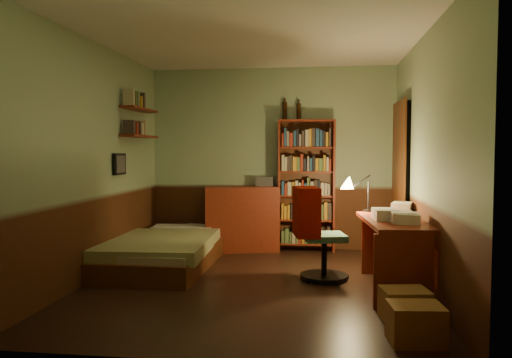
# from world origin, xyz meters

# --- Properties ---
(floor) EXTENTS (3.50, 4.00, 0.02)m
(floor) POSITION_xyz_m (0.00, 0.00, -0.01)
(floor) COLOR black
(floor) RESTS_ON ground
(ceiling) EXTENTS (3.50, 4.00, 0.02)m
(ceiling) POSITION_xyz_m (0.00, 0.00, 2.61)
(ceiling) COLOR silver
(ceiling) RESTS_ON wall_back
(wall_back) EXTENTS (3.50, 0.02, 2.60)m
(wall_back) POSITION_xyz_m (0.00, 2.01, 1.30)
(wall_back) COLOR #8DA881
(wall_back) RESTS_ON ground
(wall_left) EXTENTS (0.02, 4.00, 2.60)m
(wall_left) POSITION_xyz_m (-1.76, 0.00, 1.30)
(wall_left) COLOR #8DA881
(wall_left) RESTS_ON ground
(wall_right) EXTENTS (0.02, 4.00, 2.60)m
(wall_right) POSITION_xyz_m (1.76, 0.00, 1.30)
(wall_right) COLOR #8DA881
(wall_right) RESTS_ON ground
(wall_front) EXTENTS (3.50, 0.02, 2.60)m
(wall_front) POSITION_xyz_m (0.00, -2.01, 1.30)
(wall_front) COLOR #8DA881
(wall_front) RESTS_ON ground
(doorway) EXTENTS (0.06, 0.90, 2.00)m
(doorway) POSITION_xyz_m (1.72, 1.30, 1.00)
(doorway) COLOR black
(doorway) RESTS_ON ground
(door_trim) EXTENTS (0.02, 0.98, 2.08)m
(door_trim) POSITION_xyz_m (1.69, 1.30, 1.00)
(door_trim) COLOR #4A2410
(door_trim) RESTS_ON ground
(bed) EXTENTS (1.13, 2.10, 0.62)m
(bed) POSITION_xyz_m (-1.19, 0.71, 0.31)
(bed) COLOR #7E8C53
(bed) RESTS_ON ground
(dresser) EXTENTS (1.12, 0.74, 0.91)m
(dresser) POSITION_xyz_m (-0.41, 1.76, 0.46)
(dresser) COLOR maroon
(dresser) RESTS_ON ground
(mini_stereo) EXTENTS (0.26, 0.20, 0.13)m
(mini_stereo) POSITION_xyz_m (-0.08, 1.89, 0.98)
(mini_stereo) COLOR #B2B2B7
(mini_stereo) RESTS_ON dresser
(bookshelf) EXTENTS (0.81, 0.32, 1.84)m
(bookshelf) POSITION_xyz_m (0.50, 1.85, 0.92)
(bookshelf) COLOR maroon
(bookshelf) RESTS_ON ground
(bottle_left) EXTENTS (0.09, 0.09, 0.26)m
(bottle_left) POSITION_xyz_m (0.19, 1.96, 1.97)
(bottle_left) COLOR black
(bottle_left) RESTS_ON bookshelf
(bottle_right) EXTENTS (0.08, 0.08, 0.24)m
(bottle_right) POSITION_xyz_m (0.39, 1.96, 1.96)
(bottle_right) COLOR black
(bottle_right) RESTS_ON bookshelf
(desk) EXTENTS (0.65, 1.37, 0.71)m
(desk) POSITION_xyz_m (1.44, -0.04, 0.36)
(desk) COLOR maroon
(desk) RESTS_ON ground
(paper_stack) EXTENTS (0.28, 0.33, 0.11)m
(paper_stack) POSITION_xyz_m (1.62, 0.58, 0.77)
(paper_stack) COLOR silver
(paper_stack) RESTS_ON desk
(desk_lamp) EXTENTS (0.23, 0.23, 0.62)m
(desk_lamp) POSITION_xyz_m (1.25, 0.62, 1.02)
(desk_lamp) COLOR black
(desk_lamp) RESTS_ON desk
(office_chair) EXTENTS (0.62, 0.57, 1.07)m
(office_chair) POSITION_xyz_m (0.75, 0.27, 0.54)
(office_chair) COLOR #39644B
(office_chair) RESTS_ON ground
(red_jacket) EXTENTS (0.36, 0.50, 0.53)m
(red_jacket) POSITION_xyz_m (0.88, 0.27, 1.34)
(red_jacket) COLOR #A20F00
(red_jacket) RESTS_ON office_chair
(wall_shelf_lower) EXTENTS (0.20, 0.90, 0.03)m
(wall_shelf_lower) POSITION_xyz_m (-1.64, 1.10, 1.60)
(wall_shelf_lower) COLOR maroon
(wall_shelf_lower) RESTS_ON wall_left
(wall_shelf_upper) EXTENTS (0.20, 0.90, 0.03)m
(wall_shelf_upper) POSITION_xyz_m (-1.64, 1.10, 1.95)
(wall_shelf_upper) COLOR maroon
(wall_shelf_upper) RESTS_ON wall_left
(framed_picture) EXTENTS (0.04, 0.32, 0.26)m
(framed_picture) POSITION_xyz_m (-1.72, 0.60, 1.25)
(framed_picture) COLOR black
(framed_picture) RESTS_ON wall_left
(cardboard_box_a) EXTENTS (0.41, 0.34, 0.29)m
(cardboard_box_a) POSITION_xyz_m (1.40, -1.48, 0.14)
(cardboard_box_a) COLOR olive
(cardboard_box_a) RESTS_ON ground
(cardboard_box_b) EXTENTS (0.42, 0.37, 0.26)m
(cardboard_box_b) POSITION_xyz_m (1.41, -0.99, 0.13)
(cardboard_box_b) COLOR olive
(cardboard_box_b) RESTS_ON ground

